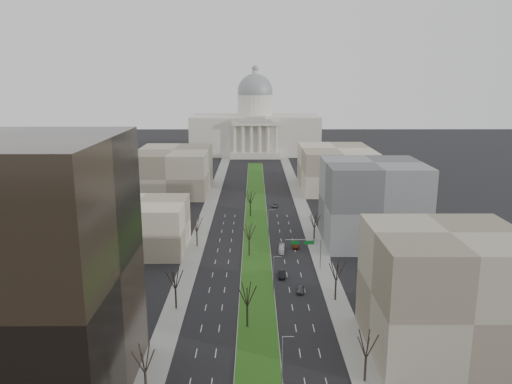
{
  "coord_description": "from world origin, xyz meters",
  "views": [
    {
      "loc": [
        -0.63,
        -49.48,
        47.99
      ],
      "look_at": [
        -0.04,
        106.91,
        11.8
      ],
      "focal_mm": 35.0,
      "sensor_mm": 36.0,
      "label": 1
    }
  ],
  "objects_px": {
    "car_red": "(295,245)",
    "car_grey_far": "(275,205)",
    "car_grey_near": "(300,289)",
    "box_van": "(282,249)",
    "car_black": "(282,274)"
  },
  "relations": [
    {
      "from": "box_van",
      "to": "car_grey_far",
      "type": "bearing_deg",
      "value": 94.88
    },
    {
      "from": "car_grey_near",
      "to": "car_grey_far",
      "type": "bearing_deg",
      "value": 101.74
    },
    {
      "from": "car_grey_near",
      "to": "box_van",
      "type": "bearing_deg",
      "value": 105.66
    },
    {
      "from": "car_black",
      "to": "car_grey_far",
      "type": "distance_m",
      "value": 67.88
    },
    {
      "from": "car_black",
      "to": "box_van",
      "type": "distance_m",
      "value": 18.22
    },
    {
      "from": "car_red",
      "to": "car_grey_far",
      "type": "height_order",
      "value": "car_red"
    },
    {
      "from": "car_red",
      "to": "car_grey_far",
      "type": "distance_m",
      "value": 46.26
    },
    {
      "from": "car_black",
      "to": "box_van",
      "type": "xyz_separation_m",
      "value": [
        0.94,
        18.19,
        0.1
      ]
    },
    {
      "from": "car_grey_near",
      "to": "car_red",
      "type": "bearing_deg",
      "value": 97.4
    },
    {
      "from": "car_grey_near",
      "to": "car_red",
      "type": "relative_size",
      "value": 0.87
    },
    {
      "from": "car_grey_near",
      "to": "car_black",
      "type": "distance_m",
      "value": 9.67
    },
    {
      "from": "car_grey_near",
      "to": "car_red",
      "type": "xyz_separation_m",
      "value": [
        1.22,
        30.69,
        -0.01
      ]
    },
    {
      "from": "car_grey_far",
      "to": "car_red",
      "type": "bearing_deg",
      "value": -78.45
    },
    {
      "from": "box_van",
      "to": "car_grey_near",
      "type": "bearing_deg",
      "value": -79.05
    },
    {
      "from": "car_black",
      "to": "car_grey_far",
      "type": "xyz_separation_m",
      "value": [
        1.0,
        67.87,
        -0.12
      ]
    }
  ]
}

